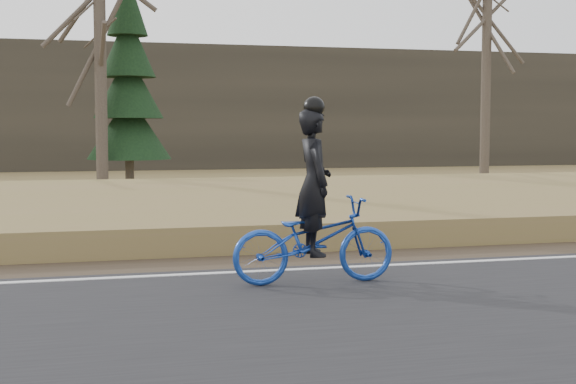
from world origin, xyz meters
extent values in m
plane|color=olive|center=(0.00, 0.00, 0.00)|extent=(120.00, 120.00, 0.00)
cube|color=silver|center=(0.00, 0.20, 0.07)|extent=(120.00, 0.12, 0.01)
cube|color=#473A2B|center=(0.00, 1.20, 0.02)|extent=(120.00, 1.60, 0.04)
cube|color=olive|center=(0.00, 4.20, 0.22)|extent=(120.00, 5.00, 0.44)
cube|color=slate|center=(0.00, 8.00, 0.23)|extent=(120.00, 3.00, 0.45)
cube|color=black|center=(0.00, 8.00, 0.52)|extent=(120.00, 2.40, 0.14)
cube|color=brown|center=(0.00, 7.28, 0.67)|extent=(120.00, 0.07, 0.15)
cube|color=brown|center=(0.00, 8.72, 0.67)|extent=(120.00, 0.07, 0.15)
cube|color=#383328|center=(0.00, 30.00, 3.00)|extent=(120.00, 4.00, 6.00)
imported|color=#163C9D|center=(-3.18, -0.76, 0.60)|extent=(2.06, 0.75, 1.07)
imported|color=black|center=(-3.18, -0.76, 1.31)|extent=(0.45, 0.67, 1.81)
sphere|color=black|center=(-3.18, -0.76, 2.24)|extent=(0.26, 0.26, 0.26)
cylinder|color=brown|center=(-5.33, 13.73, 3.93)|extent=(0.36, 0.36, 7.87)
cylinder|color=brown|center=(8.74, 16.97, 4.70)|extent=(0.36, 0.36, 9.39)
cylinder|color=brown|center=(-4.46, 15.10, 0.69)|extent=(0.28, 0.28, 1.38)
cone|color=black|center=(-4.46, 15.10, 2.04)|extent=(2.60, 2.60, 2.01)
cone|color=black|center=(-4.46, 15.10, 3.30)|extent=(2.15, 2.15, 2.01)
cone|color=black|center=(-4.46, 15.10, 4.56)|extent=(1.70, 1.70, 2.01)
cone|color=black|center=(-4.46, 15.10, 5.82)|extent=(1.25, 1.25, 2.01)
camera|label=1|loc=(-5.98, -10.21, 1.98)|focal=50.00mm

